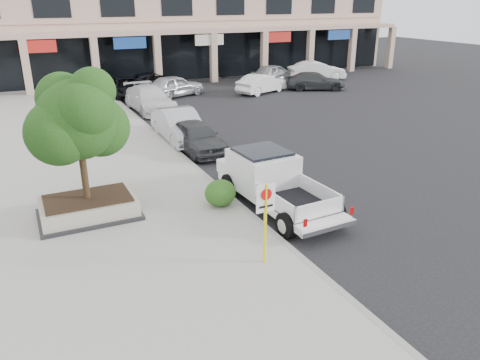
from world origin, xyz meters
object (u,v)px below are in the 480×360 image
(no_parking_sign, at_px, (265,213))
(lot_car_e, at_px, (274,73))
(planter_tree, at_px, (81,119))
(curb_car_d, at_px, (126,87))
(lot_car_d, at_px, (153,81))
(planter, at_px, (89,207))
(curb_car_a, at_px, (197,137))
(lot_car_b, at_px, (262,84))
(lot_car_a, at_px, (174,86))
(curb_car_b, at_px, (179,125))
(pickup_truck, at_px, (278,184))
(lot_car_c, at_px, (315,81))
(lot_car_f, at_px, (317,71))
(curb_car_c, at_px, (150,99))

(no_parking_sign, xyz_separation_m, lot_car_e, (15.23, 26.33, -0.84))
(planter_tree, distance_m, curb_car_d, 21.23)
(planter_tree, bearing_deg, lot_car_d, 69.20)
(planter, distance_m, curb_car_a, 8.03)
(planter_tree, bearing_deg, lot_car_b, 47.59)
(planter_tree, relative_size, lot_car_a, 0.85)
(planter_tree, relative_size, curb_car_b, 0.81)
(pickup_truck, height_order, curb_car_a, pickup_truck)
(lot_car_c, bearing_deg, lot_car_b, 107.70)
(lot_car_c, bearing_deg, lot_car_a, 103.98)
(pickup_truck, height_order, curb_car_d, pickup_truck)
(planter, xyz_separation_m, lot_car_e, (19.09, 21.27, 0.32))
(curb_car_a, bearing_deg, curb_car_d, 86.68)
(curb_car_a, relative_size, lot_car_a, 0.92)
(curb_car_a, relative_size, lot_car_d, 0.85)
(lot_car_a, bearing_deg, no_parking_sign, 146.35)
(planter_tree, distance_m, curb_car_a, 8.27)
(planter_tree, height_order, lot_car_a, planter_tree)
(lot_car_b, distance_m, lot_car_e, 5.19)
(curb_car_b, height_order, lot_car_f, lot_car_f)
(planter_tree, distance_m, lot_car_c, 26.27)
(curb_car_b, distance_m, curb_car_d, 12.76)
(curb_car_d, bearing_deg, lot_car_b, -16.82)
(lot_car_a, height_order, lot_car_c, lot_car_a)
(pickup_truck, bearing_deg, lot_car_e, 57.96)
(pickup_truck, distance_m, lot_car_a, 20.96)
(planter_tree, distance_m, lot_car_a, 20.95)
(no_parking_sign, relative_size, pickup_truck, 0.39)
(no_parking_sign, distance_m, lot_car_d, 27.55)
(planter_tree, distance_m, pickup_truck, 6.78)
(lot_car_b, bearing_deg, planter_tree, 116.05)
(planter, distance_m, planter_tree, 2.95)
(curb_car_b, xyz_separation_m, lot_car_b, (10.01, 9.66, -0.08))
(curb_car_c, relative_size, lot_car_a, 1.16)
(planter_tree, xyz_separation_m, curb_car_a, (5.75, 5.30, -2.67))
(curb_car_b, bearing_deg, curb_car_c, 86.55)
(curb_car_c, bearing_deg, planter_tree, -115.19)
(planter, xyz_separation_m, curb_car_d, (5.98, 20.38, 0.24))
(pickup_truck, distance_m, lot_car_d, 24.07)
(planter, xyz_separation_m, lot_car_d, (8.46, 22.08, 0.23))
(lot_car_c, bearing_deg, lot_car_f, -10.73)
(lot_car_a, relative_size, lot_car_c, 0.99)
(planter_tree, distance_m, lot_car_e, 28.50)
(planter_tree, xyz_separation_m, curb_car_c, (6.12, 14.78, -2.62))
(curb_car_b, xyz_separation_m, curb_car_d, (0.21, 12.76, -0.10))
(lot_car_d, bearing_deg, planter_tree, 143.23)
(no_parking_sign, relative_size, lot_car_a, 0.49)
(curb_car_d, bearing_deg, planter, -105.61)
(planter_tree, xyz_separation_m, lot_car_c, (20.22, 16.54, -2.72))
(pickup_truck, distance_m, curb_car_a, 7.33)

